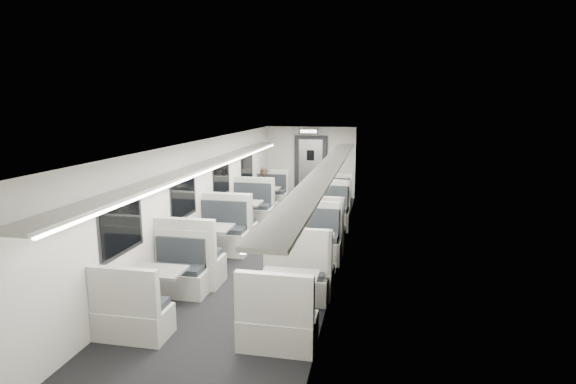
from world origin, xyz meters
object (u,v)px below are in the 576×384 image
at_px(booth_right_a, 333,203).
at_px(exit_sign, 309,131).
at_px(booth_left_c, 207,246).
at_px(passenger, 264,192).
at_px(booth_right_c, 307,255).
at_px(booth_right_d, 289,297).
at_px(booth_left_d, 158,291).
at_px(booth_left_a, 265,200).
at_px(booth_right_b, 323,221).
at_px(booth_left_b, 242,218).
at_px(vestibule_door, 311,167).

height_order(booth_right_a, exit_sign, exit_sign).
relative_size(booth_left_c, passenger, 1.66).
height_order(booth_right_c, booth_right_d, booth_right_c).
bearing_deg(booth_left_d, passenger, 88.85).
bearing_deg(booth_left_a, booth_right_b, -49.05).
xyz_separation_m(booth_left_a, booth_left_b, (0.00, -2.34, 0.04)).
bearing_deg(booth_right_a, booth_left_d, -106.59).
bearing_deg(booth_right_a, booth_right_d, -90.00).
distance_m(booth_right_b, exit_sign, 4.72).
relative_size(booth_left_c, booth_left_d, 1.18).
bearing_deg(exit_sign, booth_left_b, -103.23).
xyz_separation_m(booth_right_b, exit_sign, (-1.00, 4.22, 1.87)).
distance_m(booth_left_a, booth_left_b, 2.34).
bearing_deg(booth_right_b, booth_left_d, -114.70).
height_order(booth_left_b, vestibule_door, vestibule_door).
height_order(booth_right_b, booth_right_c, booth_right_b).
bearing_deg(booth_right_b, booth_left_b, -179.08).
distance_m(booth_left_a, booth_right_b, 3.05).
xyz_separation_m(booth_left_a, booth_right_c, (2.00, -4.72, 0.03)).
relative_size(booth_right_c, booth_right_d, 1.10).
bearing_deg(booth_right_d, exit_sign, 96.77).
bearing_deg(booth_right_b, vestibule_door, 101.99).
relative_size(booth_left_c, vestibule_door, 1.11).
xyz_separation_m(booth_right_a, exit_sign, (-1.00, 1.85, 1.93)).
bearing_deg(booth_left_c, booth_right_c, -3.06).
bearing_deg(booth_left_d, booth_right_d, 4.20).
bearing_deg(exit_sign, booth_right_a, -61.66).
height_order(booth_right_b, booth_right_d, booth_right_b).
height_order(booth_right_d, exit_sign, exit_sign).
height_order(passenger, exit_sign, exit_sign).
relative_size(booth_left_b, booth_left_c, 1.00).
bearing_deg(passenger, booth_left_a, 94.40).
height_order(booth_left_a, booth_right_d, booth_left_a).
bearing_deg(booth_left_c, booth_right_a, 66.84).
bearing_deg(vestibule_door, booth_right_b, -78.01).
xyz_separation_m(booth_left_c, booth_right_b, (2.00, 2.31, -0.00)).
height_order(booth_right_a, booth_right_c, booth_right_c).
bearing_deg(booth_right_b, booth_right_a, 90.00).
xyz_separation_m(booth_left_a, passenger, (0.12, -0.53, 0.33)).
relative_size(booth_left_a, booth_right_a, 1.06).
height_order(booth_left_b, booth_right_d, booth_left_b).
bearing_deg(booth_right_b, exit_sign, 103.33).
xyz_separation_m(booth_right_a, booth_right_b, (0.00, -2.37, 0.06)).
height_order(booth_left_c, booth_right_c, booth_left_c).
height_order(booth_left_c, booth_right_d, booth_left_c).
distance_m(booth_left_d, booth_right_d, 2.01).
relative_size(booth_right_d, vestibule_door, 0.98).
distance_m(booth_left_d, vestibule_door, 9.14).
bearing_deg(exit_sign, vestibule_door, 90.00).
relative_size(booth_right_c, vestibule_door, 1.07).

